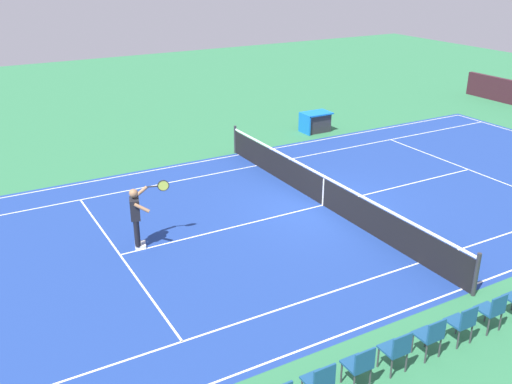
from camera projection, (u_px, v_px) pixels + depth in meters
name	position (u px, v px, depth m)	size (l,w,h in m)	color
ground_plane	(323.00, 205.00, 17.71)	(60.00, 60.00, 0.00)	#2D7247
court_slab	(323.00, 205.00, 17.71)	(24.20, 11.40, 0.00)	navy
court_line_markings	(323.00, 205.00, 17.71)	(23.85, 11.05, 0.01)	white
tennis_net	(324.00, 190.00, 17.52)	(0.10, 11.70, 1.08)	#2D2D33
tennis_player_near	(137.00, 215.00, 14.87)	(1.17, 0.75, 1.70)	black
tennis_ball	(289.00, 179.00, 19.63)	(0.07, 0.07, 0.07)	#CCE01E
spectator_chair_1	(493.00, 309.00, 11.64)	(0.44, 0.44, 0.88)	#38383D
spectator_chair_2	(463.00, 321.00, 11.25)	(0.44, 0.44, 0.88)	#38383D
spectator_chair_3	(431.00, 335.00, 10.86)	(0.44, 0.44, 0.88)	#38383D
spectator_chair_4	(397.00, 349.00, 10.47)	(0.44, 0.44, 0.88)	#38383D
spectator_chair_5	(360.00, 364.00, 10.08)	(0.44, 0.44, 0.88)	#38383D
spectator_chair_6	(320.00, 381.00, 9.69)	(0.44, 0.44, 0.88)	#38383D
equipment_cart_tarped	(315.00, 122.00, 24.83)	(1.25, 0.84, 0.85)	#2D2D33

